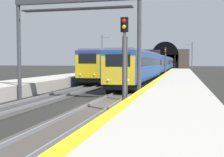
% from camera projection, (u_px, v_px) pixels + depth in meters
% --- Properties ---
extents(ground_plane, '(320.00, 320.00, 0.00)m').
position_uv_depth(ground_plane, '(104.00, 106.00, 18.73)').
color(ground_plane, black).
extents(platform_right, '(112.00, 4.24, 1.01)m').
position_uv_depth(platform_right, '(174.00, 100.00, 17.71)').
color(platform_right, '#ADA89E').
rests_on(platform_right, ground_plane).
extents(platform_right_edge_strip, '(112.00, 0.50, 0.01)m').
position_uv_depth(platform_right_edge_strip, '(143.00, 90.00, 18.11)').
color(platform_right_edge_strip, yellow).
rests_on(platform_right_edge_strip, platform_right).
extents(track_main_line, '(160.00, 2.63, 0.21)m').
position_uv_depth(track_main_line, '(104.00, 105.00, 18.73)').
color(track_main_line, '#423D38').
rests_on(track_main_line, ground_plane).
extents(track_adjacent_line, '(160.00, 2.87, 0.21)m').
position_uv_depth(track_adjacent_line, '(34.00, 102.00, 19.84)').
color(track_adjacent_line, '#383533').
rests_on(track_adjacent_line, ground_plane).
extents(train_main_approaching, '(79.22, 3.34, 4.77)m').
position_uv_depth(train_main_approaching, '(159.00, 64.00, 62.19)').
color(train_main_approaching, '#264C99').
rests_on(train_main_approaching, ground_plane).
extents(train_adjacent_platform, '(38.89, 3.00, 4.14)m').
position_uv_depth(train_adjacent_platform, '(124.00, 64.00, 49.93)').
color(train_adjacent_platform, navy).
rests_on(train_adjacent_platform, ground_plane).
extents(railway_signal_near, '(0.39, 0.38, 5.02)m').
position_uv_depth(railway_signal_near, '(124.00, 58.00, 15.33)').
color(railway_signal_near, '#4C4C54').
rests_on(railway_signal_near, ground_plane).
extents(railway_signal_mid, '(0.39, 0.38, 5.24)m').
position_uv_depth(railway_signal_mid, '(165.00, 59.00, 51.34)').
color(railway_signal_mid, '#4C4C54').
rests_on(railway_signal_mid, ground_plane).
extents(railway_signal_far, '(0.39, 0.38, 4.99)m').
position_uv_depth(railway_signal_far, '(175.00, 61.00, 113.09)').
color(railway_signal_far, '#38383D').
rests_on(railway_signal_far, ground_plane).
extents(overhead_signal_gantry, '(0.70, 9.07, 7.17)m').
position_uv_depth(overhead_signal_gantry, '(76.00, 23.00, 20.53)').
color(overhead_signal_gantry, '#3F3F47').
rests_on(overhead_signal_gantry, ground_plane).
extents(tunnel_portal, '(2.20, 19.67, 11.01)m').
position_uv_depth(tunnel_portal, '(165.00, 58.00, 125.29)').
color(tunnel_portal, '#51473D').
rests_on(tunnel_portal, ground_plane).
extents(catenary_mast_near, '(0.22, 1.83, 8.29)m').
position_uv_depth(catenary_mast_near, '(102.00, 54.00, 62.28)').
color(catenary_mast_near, '#595B60').
rests_on(catenary_mast_near, ground_plane).
extents(catenary_mast_far, '(0.22, 1.74, 7.10)m').
position_uv_depth(catenary_mast_far, '(192.00, 57.00, 67.33)').
color(catenary_mast_far, '#595B60').
rests_on(catenary_mast_far, ground_plane).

